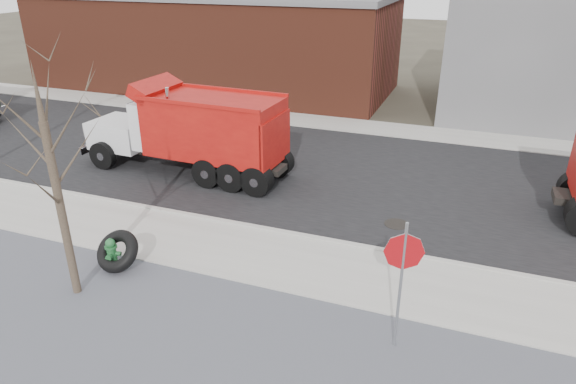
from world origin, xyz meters
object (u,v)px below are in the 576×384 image
at_px(stop_sign, 403,265).
at_px(truck_tire, 118,251).
at_px(dump_truck_red_b, 192,129).
at_px(fire_hydrant, 112,255).

bearing_deg(stop_sign, truck_tire, -177.02).
xyz_separation_m(stop_sign, dump_truck_red_b, (-8.14, 6.48, -0.24)).
height_order(stop_sign, dump_truck_red_b, dump_truck_red_b).
distance_m(stop_sign, dump_truck_red_b, 10.41).
distance_m(fire_hydrant, stop_sign, 7.06).
height_order(fire_hydrant, dump_truck_red_b, dump_truck_red_b).
bearing_deg(dump_truck_red_b, fire_hydrant, 103.78).
relative_size(fire_hydrant, stop_sign, 0.30).
bearing_deg(fire_hydrant, truck_tire, 2.17).
bearing_deg(stop_sign, fire_hydrant, -176.58).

